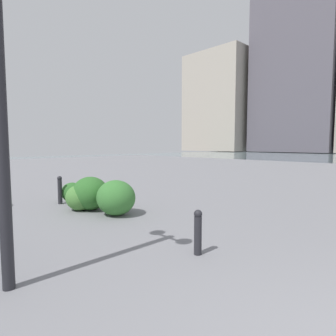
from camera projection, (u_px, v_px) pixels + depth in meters
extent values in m
cube|color=#5B5660|center=(298.00, 75.00, 64.50)|extent=(17.96, 12.78, 34.85)
cube|color=#B2A899|center=(220.00, 103.00, 75.76)|extent=(17.02, 12.12, 25.46)
cylinder|color=#232328|center=(0.00, 111.00, 3.19)|extent=(0.14, 0.14, 4.17)
cylinder|color=#232328|center=(198.00, 235.00, 4.39)|extent=(0.12, 0.12, 0.60)
sphere|color=#232328|center=(198.00, 214.00, 4.36)|extent=(0.13, 0.13, 0.13)
cylinder|color=#232328|center=(60.00, 192.00, 8.13)|extent=(0.12, 0.12, 0.70)
sphere|color=#232328|center=(60.00, 178.00, 8.10)|extent=(0.13, 0.13, 0.13)
ellipsoid|color=#2D6628|center=(90.00, 193.00, 7.40)|extent=(1.02, 0.92, 0.87)
ellipsoid|color=#2D6628|center=(72.00, 192.00, 8.42)|extent=(0.68, 0.61, 0.58)
ellipsoid|color=#477F38|center=(80.00, 197.00, 7.35)|extent=(0.79, 0.71, 0.67)
ellipsoid|color=#387533|center=(116.00, 198.00, 6.83)|extent=(1.00, 0.90, 0.85)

